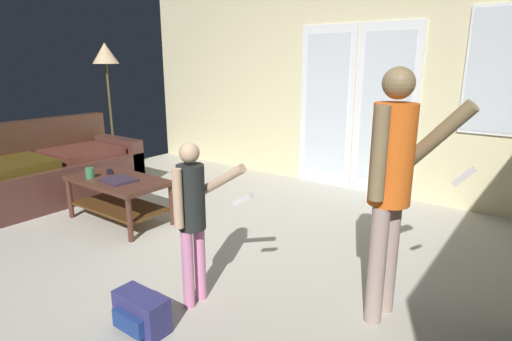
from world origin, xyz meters
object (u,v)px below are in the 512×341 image
object	(u,v)px
backpack	(141,312)
laptop_closed	(119,180)
coffee_table	(119,190)
floor_lamp	(106,61)
leather_couch	(47,173)
tv_remote_black	(110,172)
person_adult	(392,176)
person_child	(193,211)
cup_near_edge	(90,173)

from	to	relation	value
backpack	laptop_closed	xyz separation A→B (m)	(-1.47, 0.93, 0.35)
coffee_table	floor_lamp	size ratio (longest dim) A/B	0.58
leather_couch	coffee_table	bearing A→B (deg)	2.90
laptop_closed	tv_remote_black	bearing A→B (deg)	162.97
leather_couch	tv_remote_black	distance (m)	1.05
floor_lamp	tv_remote_black	xyz separation A→B (m)	(1.37, -0.99, -1.11)
person_adult	leather_couch	bearing A→B (deg)	-178.99
floor_lamp	backpack	bearing A→B (deg)	-32.82
leather_couch	person_child	xyz separation A→B (m)	(2.92, -0.52, 0.35)
laptop_closed	cup_near_edge	bearing A→B (deg)	-158.72
floor_lamp	backpack	xyz separation A→B (m)	(3.19, -2.06, -1.45)
leather_couch	tv_remote_black	xyz separation A→B (m)	(1.03, 0.15, 0.15)
coffee_table	person_adult	bearing A→B (deg)	0.09
leather_couch	person_child	size ratio (longest dim) A/B	1.82
floor_lamp	laptop_closed	distance (m)	2.33
leather_couch	laptop_closed	world-z (taller)	leather_couch
cup_near_edge	floor_lamp	bearing A→B (deg)	138.65
floor_lamp	tv_remote_black	size ratio (longest dim) A/B	10.56
cup_near_edge	backpack	bearing A→B (deg)	-24.82
floor_lamp	laptop_closed	xyz separation A→B (m)	(1.72, -1.13, -1.10)
backpack	tv_remote_black	xyz separation A→B (m)	(-1.82, 1.07, 0.34)
leather_couch	person_adult	world-z (taller)	person_adult
person_adult	laptop_closed	distance (m)	2.62
laptop_closed	cup_near_edge	xyz separation A→B (m)	(-0.32, -0.10, 0.04)
coffee_table	person_adult	size ratio (longest dim) A/B	0.68
cup_near_edge	tv_remote_black	world-z (taller)	cup_near_edge
floor_lamp	backpack	size ratio (longest dim) A/B	5.08
backpack	cup_near_edge	world-z (taller)	cup_near_edge
coffee_table	backpack	bearing A→B (deg)	-32.07
cup_near_edge	leather_couch	bearing A→B (deg)	175.36
leather_couch	cup_near_edge	size ratio (longest dim) A/B	19.15
floor_lamp	leather_couch	bearing A→B (deg)	-73.32
tv_remote_black	cup_near_edge	bearing A→B (deg)	-53.85
person_adult	person_child	bearing A→B (deg)	-150.27
laptop_closed	cup_near_edge	world-z (taller)	cup_near_edge
person_adult	tv_remote_black	distance (m)	2.96
floor_lamp	person_adult	bearing A→B (deg)	-14.02
leather_couch	tv_remote_black	world-z (taller)	leather_couch
person_child	backpack	size ratio (longest dim) A/B	3.06
backpack	person_adult	bearing A→B (deg)	41.81
person_adult	laptop_closed	world-z (taller)	person_adult
leather_couch	cup_near_edge	xyz separation A→B (m)	(1.05, -0.09, 0.19)
laptop_closed	tv_remote_black	xyz separation A→B (m)	(-0.35, 0.14, -0.00)
cup_near_edge	tv_remote_black	bearing A→B (deg)	95.95
coffee_table	laptop_closed	size ratio (longest dim) A/B	3.42
coffee_table	backpack	world-z (taller)	coffee_table
leather_couch	coffee_table	world-z (taller)	leather_couch
leather_couch	person_adult	distance (m)	4.00
leather_couch	backpack	distance (m)	3.00
floor_lamp	cup_near_edge	xyz separation A→B (m)	(1.39, -1.23, -1.07)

